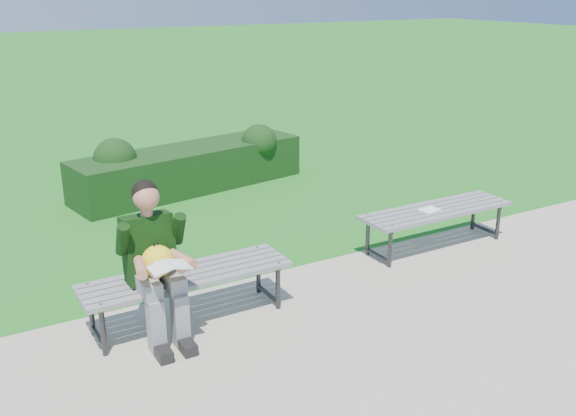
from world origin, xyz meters
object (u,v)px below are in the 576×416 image
at_px(bench_left, 187,279).
at_px(bench_right, 436,213).
at_px(hedge, 189,166).
at_px(paper_sheet, 430,210).
at_px(seated_boy, 154,258).

xyz_separation_m(bench_left, bench_right, (3.00, 0.21, 0.00)).
height_order(hedge, paper_sheet, hedge).
distance_m(bench_left, paper_sheet, 2.90).
bearing_deg(hedge, bench_left, -111.68).
relative_size(bench_left, paper_sheet, 7.51).
distance_m(seated_boy, paper_sheet, 3.22).
xyz_separation_m(hedge, bench_left, (-1.46, -3.66, 0.07)).
height_order(hedge, bench_right, hedge).
bearing_deg(paper_sheet, bench_left, -175.76).
xyz_separation_m(bench_right, seated_boy, (-3.30, -0.31, 0.30)).
bearing_deg(bench_left, hedge, 68.32).
distance_m(bench_left, bench_right, 3.00).
bearing_deg(bench_right, seated_boy, -174.60).
height_order(hedge, seated_boy, seated_boy).
bearing_deg(seated_boy, bench_left, 17.93).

